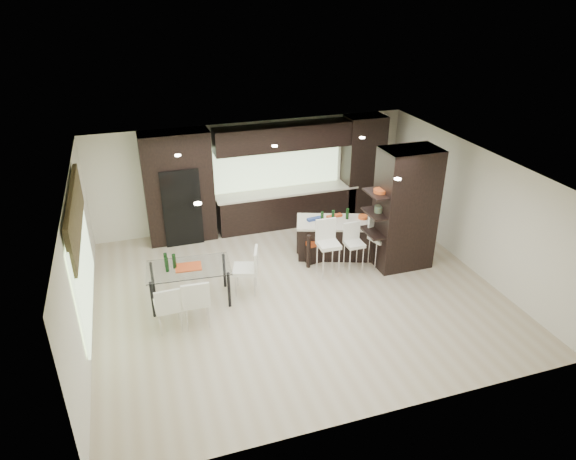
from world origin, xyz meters
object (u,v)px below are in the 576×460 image
object	(u,v)px
dining_table	(190,284)
floor_vase	(389,244)
chair_end	(246,272)
chair_far	(168,308)
chair_near	(196,303)
stool_right	(380,247)
bench	(330,244)
kitchen_island	(341,238)
stool_left	(328,254)
stool_mid	(354,252)

from	to	relation	value
dining_table	floor_vase	bearing A→B (deg)	5.59
chair_end	chair_far	bearing A→B (deg)	133.47
floor_vase	chair_near	world-z (taller)	floor_vase
stool_right	chair_near	bearing A→B (deg)	175.13
bench	kitchen_island	bearing A→B (deg)	-24.45
kitchen_island	chair_near	world-z (taller)	chair_near
stool_left	stool_right	size ratio (longest dim) A/B	1.07
floor_vase	chair_near	bearing A→B (deg)	-168.97
dining_table	chair_far	size ratio (longest dim) A/B	1.83
chair_far	chair_end	xyz separation A→B (m)	(1.63, 0.77, 0.01)
stool_mid	chair_near	world-z (taller)	chair_near
stool_right	bench	world-z (taller)	stool_right
stool_left	chair_far	size ratio (longest dim) A/B	1.15
stool_left	floor_vase	distance (m)	1.44
chair_near	chair_far	size ratio (longest dim) A/B	1.06
kitchen_island	bench	world-z (taller)	kitchen_island
kitchen_island	stool_left	bearing A→B (deg)	-109.69
stool_mid	bench	world-z (taller)	stool_mid
stool_left	bench	distance (m)	0.95
kitchen_island	stool_mid	distance (m)	0.73
floor_vase	stool_right	bearing A→B (deg)	168.72
stool_left	stool_mid	size ratio (longest dim) A/B	1.16
stool_right	chair_far	world-z (taller)	stool_right
chair_end	chair_near	bearing A→B (deg)	142.96
stool_left	stool_mid	world-z (taller)	stool_left
stool_left	chair_near	world-z (taller)	stool_left
bench	floor_vase	xyz separation A→B (m)	(1.05, -0.85, 0.27)
floor_vase	dining_table	xyz separation A→B (m)	(-4.42, -0.08, -0.15)
stool_mid	kitchen_island	bearing A→B (deg)	89.25
stool_mid	dining_table	size ratio (longest dim) A/B	0.54
stool_mid	chair_near	size ratio (longest dim) A/B	0.94
kitchen_island	stool_mid	world-z (taller)	stool_mid
stool_mid	dining_table	xyz separation A→B (m)	(-3.60, -0.13, -0.05)
chair_end	stool_mid	bearing A→B (deg)	-68.70
floor_vase	chair_far	bearing A→B (deg)	-170.23
chair_near	stool_left	bearing A→B (deg)	20.01
stool_mid	bench	distance (m)	0.85
stool_left	chair_end	size ratio (longest dim) A/B	1.12
chair_near	stool_mid	bearing A→B (deg)	17.75
kitchen_island	chair_end	size ratio (longest dim) A/B	2.23
bench	chair_end	size ratio (longest dim) A/B	1.53
chair_near	chair_end	bearing A→B (deg)	38.20
bench	floor_vase	bearing A→B (deg)	-46.36
stool_right	chair_far	distance (m)	4.80
bench	chair_far	size ratio (longest dim) A/B	1.58
stool_left	stool_mid	distance (m)	0.62
stool_mid	dining_table	world-z (taller)	stool_mid
kitchen_island	bench	size ratio (longest dim) A/B	1.45
kitchen_island	stool_right	world-z (taller)	stool_right
stool_mid	chair_end	bearing A→B (deg)	-177.67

